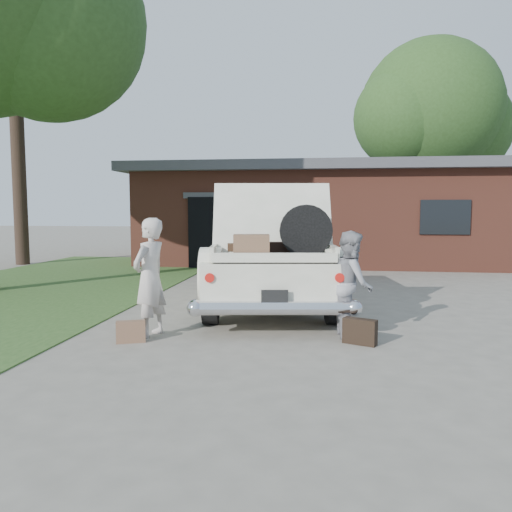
# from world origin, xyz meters

# --- Properties ---
(ground) EXTENTS (90.00, 90.00, 0.00)m
(ground) POSITION_xyz_m (0.00, 0.00, 0.00)
(ground) COLOR gray
(ground) RESTS_ON ground
(grass_strip) EXTENTS (6.00, 16.00, 0.02)m
(grass_strip) POSITION_xyz_m (-5.50, 3.00, 0.01)
(grass_strip) COLOR #2D4C1E
(grass_strip) RESTS_ON ground
(house) EXTENTS (12.80, 7.80, 3.30)m
(house) POSITION_xyz_m (0.98, 11.47, 1.67)
(house) COLOR brown
(house) RESTS_ON ground
(tree_back) EXTENTS (6.08, 5.29, 11.37)m
(tree_back) POSITION_xyz_m (-8.82, 8.30, 8.34)
(tree_back) COLOR #38281E
(tree_back) RESTS_ON ground
(tree_right) EXTENTS (6.88, 5.98, 9.06)m
(tree_right) POSITION_xyz_m (5.60, 15.65, 5.81)
(tree_right) COLOR #38281E
(tree_right) RESTS_ON ground
(sedan) EXTENTS (2.95, 5.95, 2.24)m
(sedan) POSITION_xyz_m (-0.01, 2.58, 0.84)
(sedan) COLOR white
(sedan) RESTS_ON ground
(woman_left) EXTENTS (0.57, 0.71, 1.70)m
(woman_left) POSITION_xyz_m (-1.42, -0.23, 0.85)
(woman_left) COLOR beige
(woman_left) RESTS_ON ground
(woman_right) EXTENTS (0.68, 0.81, 1.52)m
(woman_right) POSITION_xyz_m (1.44, 0.18, 0.76)
(woman_right) COLOR gray
(woman_right) RESTS_ON ground
(suitcase_left) EXTENTS (0.41, 0.25, 0.30)m
(suitcase_left) POSITION_xyz_m (-1.57, -0.62, 0.15)
(suitcase_left) COLOR brown
(suitcase_left) RESTS_ON ground
(suitcase_right) EXTENTS (0.47, 0.32, 0.35)m
(suitcase_right) POSITION_xyz_m (1.54, -0.29, 0.18)
(suitcase_right) COLOR black
(suitcase_right) RESTS_ON ground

